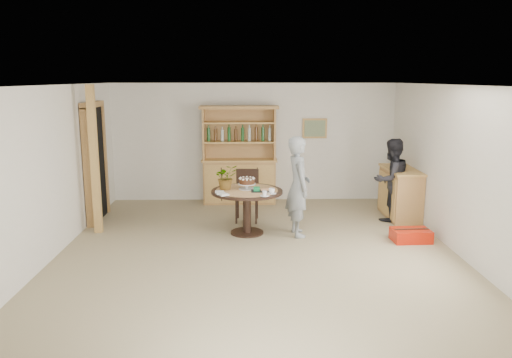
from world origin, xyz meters
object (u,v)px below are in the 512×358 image
(teen_boy, at_px, (298,186))
(adult_person, at_px, (391,180))
(dining_table, at_px, (247,199))
(red_suitcase, at_px, (411,235))
(dining_chair, at_px, (247,192))
(hutch, at_px, (239,170))
(sideboard, at_px, (400,193))

(teen_boy, height_order, adult_person, teen_boy)
(dining_table, bearing_deg, red_suitcase, -10.33)
(teen_boy, bearing_deg, dining_chair, 34.01)
(dining_table, bearing_deg, hutch, 93.91)
(dining_chair, relative_size, red_suitcase, 1.53)
(dining_table, relative_size, adult_person, 0.79)
(dining_chair, xyz_separation_m, adult_person, (2.65, -0.08, 0.23))
(sideboard, relative_size, red_suitcase, 2.04)
(dining_chair, distance_m, teen_boy, 1.29)
(hutch, relative_size, sideboard, 1.62)
(sideboard, height_order, adult_person, adult_person)
(red_suitcase, bearing_deg, hutch, 133.85)
(hutch, height_order, sideboard, hutch)
(sideboard, height_order, dining_chair, dining_chair)
(dining_chair, bearing_deg, red_suitcase, -22.13)
(sideboard, bearing_deg, dining_chair, -178.06)
(sideboard, distance_m, adult_person, 0.42)
(sideboard, distance_m, dining_table, 3.04)
(sideboard, distance_m, teen_boy, 2.31)
(sideboard, relative_size, dining_chair, 1.33)
(dining_table, bearing_deg, sideboard, 17.77)
(adult_person, xyz_separation_m, red_suitcase, (0.00, -1.23, -0.66))
(hutch, bearing_deg, dining_table, -86.09)
(teen_boy, height_order, red_suitcase, teen_boy)
(teen_boy, distance_m, red_suitcase, 1.98)
(teen_boy, bearing_deg, hutch, 15.51)
(dining_chair, bearing_deg, dining_table, -86.16)
(dining_table, xyz_separation_m, teen_boy, (0.85, -0.10, 0.23))
(red_suitcase, bearing_deg, adult_person, 87.29)
(dining_table, distance_m, red_suitcase, 2.74)
(sideboard, relative_size, teen_boy, 0.75)
(adult_person, bearing_deg, hutch, -53.18)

